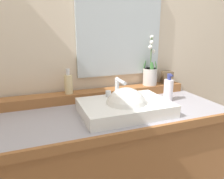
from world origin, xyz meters
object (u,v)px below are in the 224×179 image
soap_dispenser (69,84)px  potted_plant (150,74)px  lotion_bottle (168,89)px  sink_basin (125,108)px  trinket_box (167,77)px

soap_dispenser → potted_plant: bearing=1.4°
soap_dispenser → lotion_bottle: soap_dispenser is taller
sink_basin → trinket_box: size_ratio=5.41×
trinket_box → lotion_bottle: 0.24m
trinket_box → potted_plant: bearing=-170.3°
sink_basin → trinket_box: sink_basin is taller
potted_plant → soap_dispenser: potted_plant is taller
lotion_bottle → potted_plant: bearing=95.7°
potted_plant → sink_basin: bearing=-137.0°
sink_basin → soap_dispenser: bearing=130.9°
potted_plant → trinket_box: size_ratio=3.94×
sink_basin → lotion_bottle: size_ratio=2.73×
trinket_box → sink_basin: bearing=-137.6°
potted_plant → trinket_box: (0.15, 0.00, -0.04)m
sink_basin → potted_plant: (0.33, 0.31, 0.11)m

